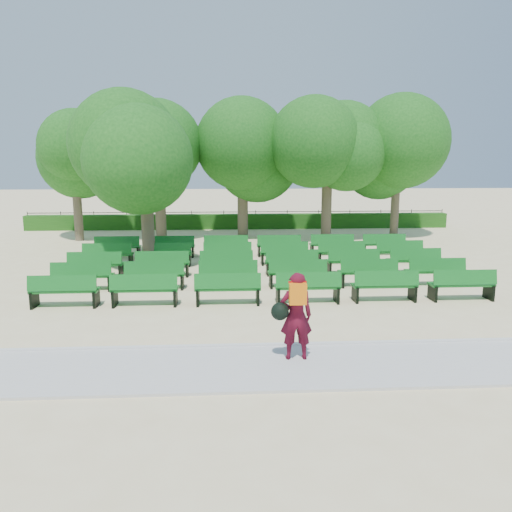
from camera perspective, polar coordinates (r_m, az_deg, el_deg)
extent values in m
plane|color=beige|center=(17.31, -0.57, -2.97)|extent=(120.00, 120.00, 0.00)
cube|color=beige|center=(10.27, 1.53, -12.61)|extent=(30.00, 2.20, 0.06)
cube|color=silver|center=(11.32, 1.02, -10.22)|extent=(30.00, 0.12, 0.10)
cube|color=#205616|center=(31.02, -1.85, 3.97)|extent=(26.00, 0.70, 0.90)
cube|color=#12681E|center=(18.27, 0.29, -0.70)|extent=(1.93, 0.61, 0.06)
cube|color=#12681E|center=(18.00, 0.34, -0.01)|extent=(1.92, 0.23, 0.45)
cylinder|color=brown|center=(19.99, -12.25, 3.05)|extent=(0.50, 0.50, 3.03)
ellipsoid|color=#1F621A|center=(19.82, -12.56, 10.71)|extent=(4.19, 4.19, 3.77)
imported|color=#4C0A1A|center=(10.35, 4.60, -6.85)|extent=(0.68, 0.45, 1.84)
cube|color=orange|center=(10.00, 4.81, -4.33)|extent=(0.34, 0.17, 0.43)
sphere|color=black|center=(10.21, 2.74, -6.35)|extent=(0.37, 0.37, 0.37)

